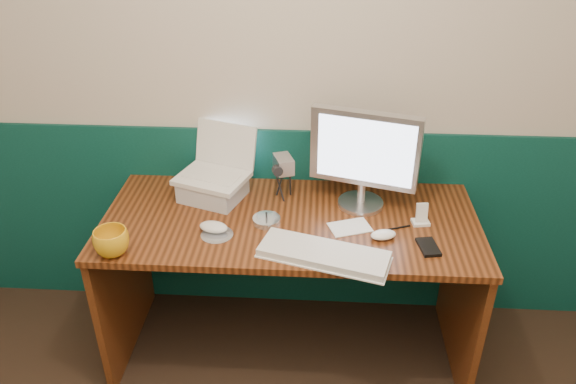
# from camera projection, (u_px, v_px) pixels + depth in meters

# --- Properties ---
(back_wall) EXTENTS (3.50, 0.04, 2.50)m
(back_wall) POSITION_uv_depth(u_px,v_px,m) (299.00, 77.00, 2.45)
(back_wall) COLOR beige
(back_wall) RESTS_ON ground
(wainscot) EXTENTS (3.48, 0.02, 1.00)m
(wainscot) POSITION_uv_depth(u_px,v_px,m) (298.00, 222.00, 2.82)
(wainscot) COLOR #083530
(wainscot) RESTS_ON ground
(desk) EXTENTS (1.60, 0.70, 0.75)m
(desk) POSITION_uv_depth(u_px,v_px,m) (290.00, 288.00, 2.57)
(desk) COLOR #391A0A
(desk) RESTS_ON ground
(laptop_riser) EXTENTS (0.31, 0.29, 0.09)m
(laptop_riser) POSITION_uv_depth(u_px,v_px,m) (213.00, 189.00, 2.52)
(laptop_riser) COLOR silver
(laptop_riser) RESTS_ON desk
(laptop) EXTENTS (0.36, 0.31, 0.25)m
(laptop) POSITION_uv_depth(u_px,v_px,m) (210.00, 155.00, 2.43)
(laptop) COLOR silver
(laptop) RESTS_ON laptop_riser
(monitor) EXTENTS (0.48, 0.25, 0.46)m
(monitor) POSITION_uv_depth(u_px,v_px,m) (364.00, 158.00, 2.37)
(monitor) COLOR silver
(monitor) RESTS_ON desk
(keyboard) EXTENTS (0.52, 0.30, 0.03)m
(keyboard) POSITION_uv_depth(u_px,v_px,m) (324.00, 255.00, 2.14)
(keyboard) COLOR silver
(keyboard) RESTS_ON desk
(mouse_right) EXTENTS (0.12, 0.09, 0.04)m
(mouse_right) POSITION_uv_depth(u_px,v_px,m) (383.00, 235.00, 2.25)
(mouse_right) COLOR white
(mouse_right) RESTS_ON desk
(mouse_left) EXTENTS (0.13, 0.10, 0.04)m
(mouse_left) POSITION_uv_depth(u_px,v_px,m) (214.00, 227.00, 2.30)
(mouse_left) COLOR silver
(mouse_left) RESTS_ON desk
(mug) EXTENTS (0.18, 0.18, 0.11)m
(mug) POSITION_uv_depth(u_px,v_px,m) (111.00, 242.00, 2.15)
(mug) COLOR gold
(mug) RESTS_ON desk
(camcorder) EXTENTS (0.12, 0.14, 0.19)m
(camcorder) POSITION_uv_depth(u_px,v_px,m) (284.00, 179.00, 2.50)
(camcorder) COLOR #AEAEB3
(camcorder) RESTS_ON desk
(cd_spindle) EXTENTS (0.12, 0.12, 0.02)m
(cd_spindle) POSITION_uv_depth(u_px,v_px,m) (267.00, 220.00, 2.35)
(cd_spindle) COLOR silver
(cd_spindle) RESTS_ON desk
(cd_loose_a) EXTENTS (0.13, 0.13, 0.00)m
(cd_loose_a) POSITION_uv_depth(u_px,v_px,m) (217.00, 235.00, 2.28)
(cd_loose_a) COLOR #ACB1BC
(cd_loose_a) RESTS_ON desk
(pen) EXTENTS (0.13, 0.05, 0.01)m
(pen) POSITION_uv_depth(u_px,v_px,m) (395.00, 228.00, 2.32)
(pen) COLOR black
(pen) RESTS_ON desk
(papers) EXTENTS (0.19, 0.16, 0.00)m
(papers) POSITION_uv_depth(u_px,v_px,m) (350.00, 227.00, 2.33)
(papers) COLOR white
(papers) RESTS_ON desk
(dock) EXTENTS (0.08, 0.06, 0.01)m
(dock) POSITION_uv_depth(u_px,v_px,m) (420.00, 222.00, 2.35)
(dock) COLOR white
(dock) RESTS_ON desk
(music_player) EXTENTS (0.05, 0.03, 0.08)m
(music_player) POSITION_uv_depth(u_px,v_px,m) (422.00, 213.00, 2.33)
(music_player) COLOR white
(music_player) RESTS_ON dock
(pda) EXTENTS (0.09, 0.13, 0.01)m
(pda) POSITION_uv_depth(u_px,v_px,m) (428.00, 247.00, 2.20)
(pda) COLOR black
(pda) RESTS_ON desk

